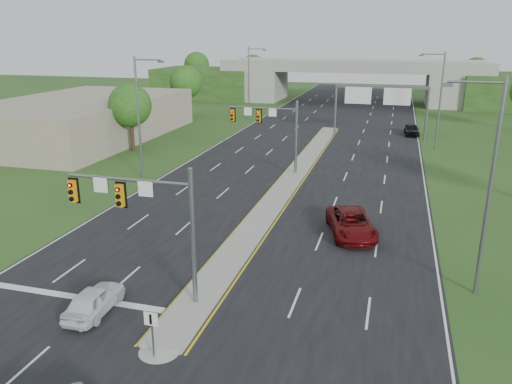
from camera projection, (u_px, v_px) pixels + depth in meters
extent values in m
plane|color=#254217|center=(196.00, 304.00, 24.74)|extent=(240.00, 240.00, 0.00)
cube|color=black|center=(313.00, 152.00, 56.86)|extent=(24.00, 160.00, 0.02)
cube|color=gray|center=(291.00, 179.00, 45.82)|extent=(2.00, 54.00, 0.16)
cone|color=gray|center=(160.00, 349.00, 21.04)|extent=(2.00, 2.00, 0.16)
cube|color=gold|center=(279.00, 179.00, 46.14)|extent=(0.12, 54.00, 0.01)
cube|color=gold|center=(303.00, 181.00, 45.55)|extent=(0.12, 54.00, 0.01)
cube|color=silver|center=(215.00, 146.00, 59.90)|extent=(0.12, 160.00, 0.01)
cube|color=silver|center=(421.00, 158.00, 53.82)|extent=(0.12, 160.00, 0.01)
cube|color=silver|center=(70.00, 296.00, 25.49)|extent=(10.50, 0.50, 0.01)
cylinder|color=slate|center=(193.00, 239.00, 23.69)|extent=(0.24, 0.24, 7.00)
cylinder|color=slate|center=(127.00, 180.00, 23.71)|extent=(6.50, 0.16, 0.16)
cube|color=orange|center=(120.00, 196.00, 23.79)|extent=(0.35, 0.25, 1.10)
cube|color=orange|center=(73.00, 191.00, 24.46)|extent=(0.35, 0.25, 1.10)
cube|color=black|center=(121.00, 195.00, 23.92)|extent=(0.55, 0.04, 1.30)
cube|color=black|center=(74.00, 190.00, 24.59)|extent=(0.55, 0.04, 1.30)
sphere|color=#FF0C05|center=(118.00, 189.00, 23.56)|extent=(0.20, 0.20, 0.20)
sphere|color=#FF0C05|center=(70.00, 185.00, 24.23)|extent=(0.20, 0.20, 0.20)
cube|color=white|center=(100.00, 185.00, 24.09)|extent=(0.75, 0.04, 0.75)
cube|color=white|center=(145.00, 189.00, 23.47)|extent=(0.75, 0.04, 0.75)
cylinder|color=slate|center=(296.00, 138.00, 46.63)|extent=(0.24, 0.24, 7.00)
cylinder|color=slate|center=(263.00, 108.00, 46.65)|extent=(6.50, 0.16, 0.16)
cube|color=orange|center=(259.00, 116.00, 46.73)|extent=(0.35, 0.25, 1.10)
cube|color=orange|center=(232.00, 115.00, 47.40)|extent=(0.35, 0.25, 1.10)
cube|color=black|center=(259.00, 116.00, 46.86)|extent=(0.55, 0.04, 1.30)
cube|color=black|center=(233.00, 115.00, 47.53)|extent=(0.55, 0.04, 1.30)
sphere|color=#FF0C05|center=(258.00, 113.00, 46.51)|extent=(0.20, 0.20, 0.20)
sphere|color=#FF0C05|center=(232.00, 112.00, 47.18)|extent=(0.20, 0.20, 0.20)
cube|color=white|center=(248.00, 111.00, 47.03)|extent=(0.75, 0.04, 0.75)
cube|color=white|center=(273.00, 112.00, 46.42)|extent=(0.75, 0.04, 0.75)
cylinder|color=slate|center=(153.00, 336.00, 20.28)|extent=(0.08, 0.08, 2.20)
cube|color=white|center=(151.00, 319.00, 19.99)|extent=(0.60, 0.04, 0.60)
cube|color=black|center=(151.00, 319.00, 19.97)|extent=(0.10, 0.02, 0.45)
cylinder|color=slate|center=(335.00, 111.00, 64.74)|extent=(0.28, 0.28, 6.60)
cylinder|color=slate|center=(427.00, 114.00, 61.83)|extent=(0.28, 0.28, 6.60)
cube|color=slate|center=(382.00, 87.00, 62.31)|extent=(11.50, 0.35, 0.35)
cube|color=#0B511A|center=(358.00, 95.00, 63.20)|extent=(3.20, 0.08, 2.00)
cube|color=#0B511A|center=(397.00, 97.00, 61.96)|extent=(3.20, 0.08, 2.00)
cube|color=silver|center=(358.00, 95.00, 63.15)|extent=(3.30, 0.03, 2.10)
cube|color=silver|center=(397.00, 97.00, 61.92)|extent=(3.30, 0.03, 2.10)
cube|color=gray|center=(267.00, 85.00, 101.64)|extent=(6.00, 12.00, 6.00)
cube|color=gray|center=(444.00, 89.00, 92.88)|extent=(6.00, 12.00, 6.00)
cube|color=#254217|center=(207.00, 83.00, 104.99)|extent=(20.00, 14.00, 6.00)
cube|color=gray|center=(352.00, 68.00, 96.17)|extent=(50.00, 12.00, 1.20)
cube|color=gray|center=(350.00, 64.00, 90.53)|extent=(50.00, 0.40, 0.90)
cube|color=gray|center=(355.00, 61.00, 101.18)|extent=(50.00, 0.40, 0.90)
cylinder|color=slate|center=(139.00, 119.00, 44.92)|extent=(0.20, 0.20, 11.00)
cylinder|color=slate|center=(147.00, 60.00, 43.02)|extent=(2.50, 0.12, 0.12)
cube|color=slate|center=(161.00, 62.00, 42.75)|extent=(0.50, 0.25, 0.18)
cylinder|color=slate|center=(249.00, 84.00, 77.04)|extent=(0.20, 0.20, 11.00)
cylinder|color=slate|center=(257.00, 49.00, 75.14)|extent=(2.50, 0.12, 0.12)
cube|color=slate|center=(265.00, 50.00, 74.87)|extent=(0.50, 0.25, 0.18)
cylinder|color=slate|center=(490.00, 192.00, 24.19)|extent=(0.20, 0.20, 11.00)
cylinder|color=slate|center=(476.00, 82.00, 22.94)|extent=(2.50, 0.12, 0.12)
cube|color=slate|center=(447.00, 85.00, 23.31)|extent=(0.50, 0.25, 0.18)
cylinder|color=slate|center=(440.00, 102.00, 56.31)|extent=(0.20, 0.20, 11.00)
cylinder|color=slate|center=(433.00, 54.00, 55.07)|extent=(2.50, 0.12, 0.12)
cube|color=slate|center=(421.00, 55.00, 55.43)|extent=(0.50, 0.25, 0.18)
cylinder|color=#382316|center=(132.00, 133.00, 56.83)|extent=(0.44, 0.44, 4.00)
sphere|color=#1B4412|center=(130.00, 105.00, 55.86)|extent=(4.80, 4.80, 4.80)
cylinder|color=#382316|center=(187.00, 103.00, 80.76)|extent=(0.44, 0.44, 4.25)
sphere|color=#1B4412|center=(186.00, 82.00, 79.74)|extent=(5.20, 5.20, 5.20)
cylinder|color=#382316|center=(197.00, 80.00, 120.12)|extent=(0.44, 0.44, 4.50)
sphere|color=#1B4412|center=(197.00, 65.00, 119.04)|extent=(6.00, 6.00, 6.00)
cylinder|color=#382316|center=(253.00, 82.00, 116.56)|extent=(0.44, 0.44, 4.25)
sphere|color=#1B4412|center=(253.00, 67.00, 115.53)|extent=(5.60, 5.60, 5.60)
cylinder|color=#382316|center=(473.00, 88.00, 104.19)|extent=(0.44, 0.44, 4.25)
sphere|color=#1B4412|center=(476.00, 71.00, 103.16)|extent=(5.60, 5.60, 5.60)
cube|color=gray|center=(81.00, 118.00, 63.84)|extent=(18.00, 30.00, 5.00)
imported|color=silver|center=(94.00, 300.00, 23.83)|extent=(1.77, 3.97, 1.33)
imported|color=#58080B|center=(351.00, 223.00, 33.09)|extent=(4.20, 6.32, 1.61)
imported|color=black|center=(412.00, 129.00, 66.02)|extent=(2.07, 4.45, 1.47)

